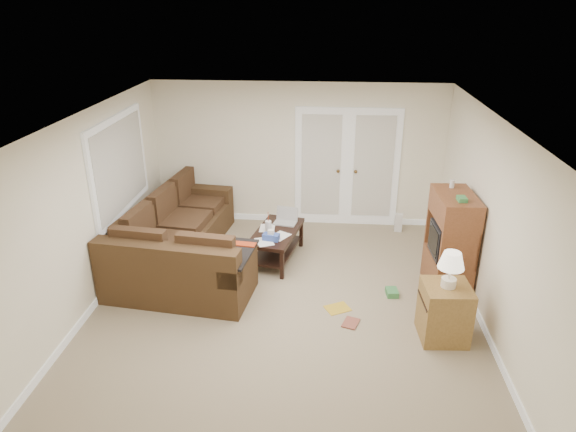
# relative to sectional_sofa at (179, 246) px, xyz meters

# --- Properties ---
(floor) EXTENTS (5.50, 5.50, 0.00)m
(floor) POSITION_rel_sectional_sofa_xyz_m (1.65, -0.84, -0.36)
(floor) COLOR gray
(floor) RESTS_ON ground
(ceiling) EXTENTS (5.00, 5.50, 0.02)m
(ceiling) POSITION_rel_sectional_sofa_xyz_m (1.65, -0.84, 2.14)
(ceiling) COLOR white
(ceiling) RESTS_ON wall_back
(wall_left) EXTENTS (0.02, 5.50, 2.50)m
(wall_left) POSITION_rel_sectional_sofa_xyz_m (-0.85, -0.84, 0.89)
(wall_left) COLOR white
(wall_left) RESTS_ON floor
(wall_right) EXTENTS (0.02, 5.50, 2.50)m
(wall_right) POSITION_rel_sectional_sofa_xyz_m (4.15, -0.84, 0.89)
(wall_right) COLOR white
(wall_right) RESTS_ON floor
(wall_back) EXTENTS (5.00, 0.02, 2.50)m
(wall_back) POSITION_rel_sectional_sofa_xyz_m (1.65, 1.91, 0.89)
(wall_back) COLOR white
(wall_back) RESTS_ON floor
(wall_front) EXTENTS (5.00, 0.02, 2.50)m
(wall_front) POSITION_rel_sectional_sofa_xyz_m (1.65, -3.59, 0.89)
(wall_front) COLOR white
(wall_front) RESTS_ON floor
(baseboards) EXTENTS (5.00, 5.50, 0.10)m
(baseboards) POSITION_rel_sectional_sofa_xyz_m (1.65, -0.84, -0.31)
(baseboards) COLOR silver
(baseboards) RESTS_ON floor
(french_doors) EXTENTS (1.80, 0.05, 2.13)m
(french_doors) POSITION_rel_sectional_sofa_xyz_m (2.50, 1.87, 0.67)
(french_doors) COLOR silver
(french_doors) RESTS_ON floor
(window_left) EXTENTS (0.05, 1.92, 1.42)m
(window_left) POSITION_rel_sectional_sofa_xyz_m (-0.82, 0.16, 1.19)
(window_left) COLOR silver
(window_left) RESTS_ON wall_left
(sectional_sofa) EXTENTS (2.09, 3.20, 0.92)m
(sectional_sofa) POSITION_rel_sectional_sofa_xyz_m (0.00, 0.00, 0.00)
(sectional_sofa) COLOR #442F1A
(sectional_sofa) RESTS_ON floor
(coffee_table) EXTENTS (0.82, 1.29, 0.81)m
(coffee_table) POSITION_rel_sectional_sofa_xyz_m (1.42, 0.41, -0.09)
(coffee_table) COLOR black
(coffee_table) RESTS_ON floor
(tv_armoire) EXTENTS (0.53, 0.91, 1.53)m
(tv_armoire) POSITION_rel_sectional_sofa_xyz_m (3.84, -0.31, 0.36)
(tv_armoire) COLOR brown
(tv_armoire) RESTS_ON floor
(side_cabinet) EXTENTS (0.57, 0.57, 1.14)m
(side_cabinet) POSITION_rel_sectional_sofa_xyz_m (3.60, -1.42, 0.05)
(side_cabinet) COLOR olive
(side_cabinet) RESTS_ON floor
(space_heater) EXTENTS (0.14, 0.12, 0.32)m
(space_heater) POSITION_rel_sectional_sofa_xyz_m (3.43, 1.61, -0.20)
(space_heater) COLOR silver
(space_heater) RESTS_ON floor
(floor_magazine) EXTENTS (0.39, 0.36, 0.01)m
(floor_magazine) POSITION_rel_sectional_sofa_xyz_m (2.35, -0.92, -0.36)
(floor_magazine) COLOR gold
(floor_magazine) RESTS_ON floor
(floor_greenbox) EXTENTS (0.17, 0.22, 0.08)m
(floor_greenbox) POSITION_rel_sectional_sofa_xyz_m (3.10, -0.52, -0.32)
(floor_greenbox) COLOR #3D8647
(floor_greenbox) RESTS_ON floor
(floor_book) EXTENTS (0.25, 0.29, 0.02)m
(floor_book) POSITION_rel_sectional_sofa_xyz_m (2.43, -1.22, -0.35)
(floor_book) COLOR brown
(floor_book) RESTS_ON floor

